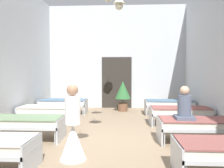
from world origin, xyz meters
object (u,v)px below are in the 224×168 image
(bed_right_row_3, at_px, (180,111))
(nurse_near_aisle, at_px, (73,133))
(patient_seated_primary, at_px, (184,107))
(bed_left_row_2, at_px, (25,122))
(potted_plant, at_px, (123,92))
(bed_left_row_4, at_px, (63,103))
(bed_right_row_4, at_px, (169,104))
(bed_left_row_3, at_px, (49,110))
(bed_right_row_2, at_px, (198,124))

(bed_right_row_3, distance_m, nurse_near_aisle, 4.11)
(bed_right_row_3, height_order, patient_seated_primary, patient_seated_primary)
(bed_left_row_2, xyz_separation_m, potted_plant, (2.44, 4.27, 0.38))
(bed_left_row_2, bearing_deg, bed_left_row_4, 90.00)
(bed_right_row_3, relative_size, nurse_near_aisle, 1.28)
(patient_seated_primary, bearing_deg, nurse_near_aisle, -154.22)
(bed_right_row_4, distance_m, nurse_near_aisle, 5.57)
(bed_left_row_3, distance_m, bed_right_row_3, 4.28)
(bed_left_row_3, height_order, bed_right_row_4, same)
(bed_right_row_3, bearing_deg, bed_left_row_3, 180.00)
(nurse_near_aisle, height_order, potted_plant, nurse_near_aisle)
(bed_left_row_3, relative_size, patient_seated_primary, 2.38)
(bed_right_row_4, bearing_deg, bed_left_row_2, -139.94)
(bed_right_row_2, height_order, patient_seated_primary, patient_seated_primary)
(patient_seated_primary, relative_size, potted_plant, 0.61)
(bed_right_row_4, xyz_separation_m, nurse_near_aisle, (-2.79, -4.82, 0.09))
(bed_left_row_3, height_order, bed_left_row_4, same)
(bed_left_row_4, height_order, bed_right_row_4, same)
(bed_right_row_2, xyz_separation_m, patient_seated_primary, (-0.35, -0.04, 0.43))
(nurse_near_aisle, bearing_deg, potted_plant, -97.91)
(patient_seated_primary, bearing_deg, bed_left_row_4, 137.20)
(bed_left_row_2, height_order, bed_right_row_3, same)
(bed_right_row_2, height_order, bed_right_row_3, same)
(bed_right_row_2, bearing_deg, bed_right_row_3, 90.00)
(bed_left_row_3, relative_size, potted_plant, 1.45)
(potted_plant, bearing_deg, bed_left_row_2, -119.70)
(nurse_near_aisle, bearing_deg, bed_right_row_2, -154.58)
(bed_right_row_2, bearing_deg, bed_left_row_3, 157.20)
(patient_seated_primary, bearing_deg, bed_right_row_2, 6.66)
(bed_right_row_4, bearing_deg, nurse_near_aisle, -120.05)
(bed_left_row_3, height_order, bed_right_row_3, same)
(bed_left_row_4, relative_size, patient_seated_primary, 2.38)
(bed_right_row_3, xyz_separation_m, bed_left_row_4, (-4.28, 1.80, 0.00))
(nurse_near_aisle, relative_size, patient_seated_primary, 1.86)
(bed_left_row_2, relative_size, nurse_near_aisle, 1.28)
(bed_left_row_2, xyz_separation_m, bed_right_row_2, (4.28, 0.00, 0.00))
(bed_left_row_2, height_order, bed_right_row_4, same)
(bed_left_row_4, xyz_separation_m, potted_plant, (2.44, 0.67, 0.38))
(bed_left_row_3, bearing_deg, bed_left_row_2, -90.00)
(bed_left_row_3, bearing_deg, bed_left_row_4, 90.00)
(bed_right_row_2, relative_size, potted_plant, 1.45)
(patient_seated_primary, xyz_separation_m, potted_plant, (-1.50, 4.31, -0.05))
(bed_right_row_2, relative_size, nurse_near_aisle, 1.28)
(bed_right_row_4, bearing_deg, bed_right_row_3, -90.00)
(bed_left_row_3, distance_m, patient_seated_primary, 4.37)
(bed_left_row_4, bearing_deg, nurse_near_aisle, -72.78)
(bed_right_row_4, height_order, nurse_near_aisle, nurse_near_aisle)
(bed_right_row_3, height_order, nurse_near_aisle, nurse_near_aisle)
(patient_seated_primary, distance_m, potted_plant, 4.56)
(bed_right_row_2, relative_size, bed_right_row_3, 1.00)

